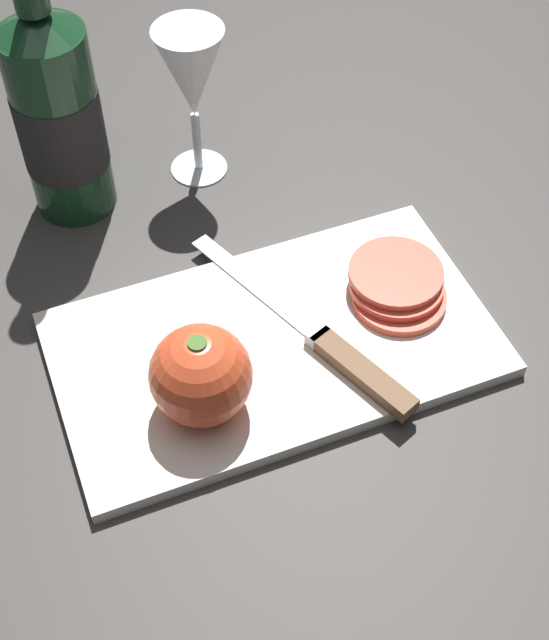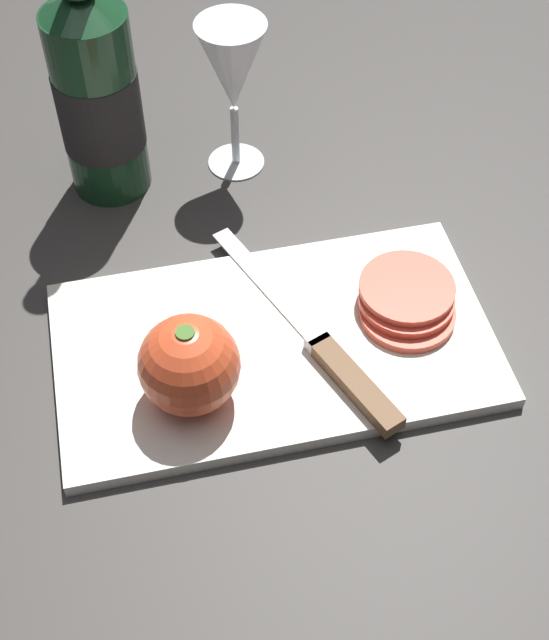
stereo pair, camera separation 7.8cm
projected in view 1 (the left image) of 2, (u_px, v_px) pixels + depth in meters
name	position (u px, v px, depth m)	size (l,w,h in m)	color
ground_plane	(282.00, 346.00, 0.82)	(3.00, 3.00, 0.00)	#383533
cutting_board	(274.00, 346.00, 0.81)	(0.40, 0.22, 0.01)	silver
wine_bottle	(58.00, 113.00, 0.86)	(0.08, 0.08, 0.33)	#14381E
wine_glass	(191.00, 78.00, 0.89)	(0.07, 0.07, 0.17)	silver
whole_tomato	(201.00, 375.00, 0.73)	(0.09, 0.09, 0.09)	#DB4C28
knife	(342.00, 357.00, 0.79)	(0.12, 0.27, 0.01)	silver
tomato_slice_stack_near	(397.00, 284.00, 0.84)	(0.09, 0.10, 0.02)	#DB4C38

